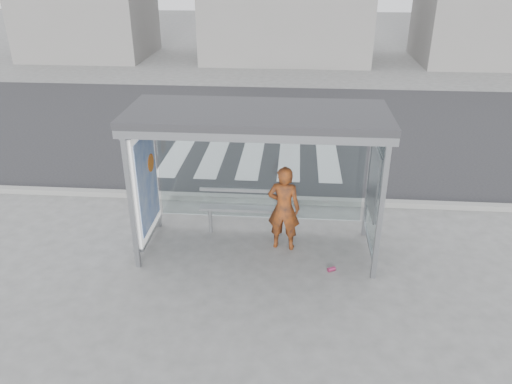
# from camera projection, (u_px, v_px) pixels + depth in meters

# --- Properties ---
(ground) EXTENTS (80.00, 80.00, 0.00)m
(ground) POSITION_uv_depth(u_px,v_px,m) (257.00, 249.00, 9.12)
(ground) COLOR slate
(ground) RESTS_ON ground
(road) EXTENTS (30.00, 10.00, 0.01)m
(road) POSITION_uv_depth(u_px,v_px,m) (275.00, 128.00, 15.39)
(road) COLOR #242427
(road) RESTS_ON ground
(curb) EXTENTS (30.00, 0.18, 0.12)m
(curb) POSITION_uv_depth(u_px,v_px,m) (264.00, 199.00, 10.84)
(curb) COLOR gray
(curb) RESTS_ON ground
(crosswalk) EXTENTS (4.55, 3.00, 0.00)m
(crosswalk) POSITION_uv_depth(u_px,v_px,m) (252.00, 157.00, 13.19)
(crosswalk) COLOR silver
(crosswalk) RESTS_ON ground
(bus_shelter) EXTENTS (4.25, 1.65, 2.62)m
(bus_shelter) POSITION_uv_depth(u_px,v_px,m) (235.00, 146.00, 8.33)
(bus_shelter) COLOR gray
(bus_shelter) RESTS_ON ground
(building_center) EXTENTS (8.00, 5.00, 5.00)m
(building_center) POSITION_uv_depth(u_px,v_px,m) (286.00, 6.00, 24.17)
(building_center) COLOR gray
(building_center) RESTS_ON ground
(person) EXTENTS (0.63, 0.46, 1.60)m
(person) POSITION_uv_depth(u_px,v_px,m) (284.00, 208.00, 8.85)
(person) COLOR #D05813
(person) RESTS_ON ground
(bench) EXTENTS (1.74, 0.22, 0.90)m
(bench) POSITION_uv_depth(u_px,v_px,m) (245.00, 208.00, 9.43)
(bench) COLOR gray
(bench) RESTS_ON ground
(soda_can) EXTENTS (0.15, 0.13, 0.07)m
(soda_can) POSITION_uv_depth(u_px,v_px,m) (331.00, 269.00, 8.49)
(soda_can) COLOR #D53E78
(soda_can) RESTS_ON ground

